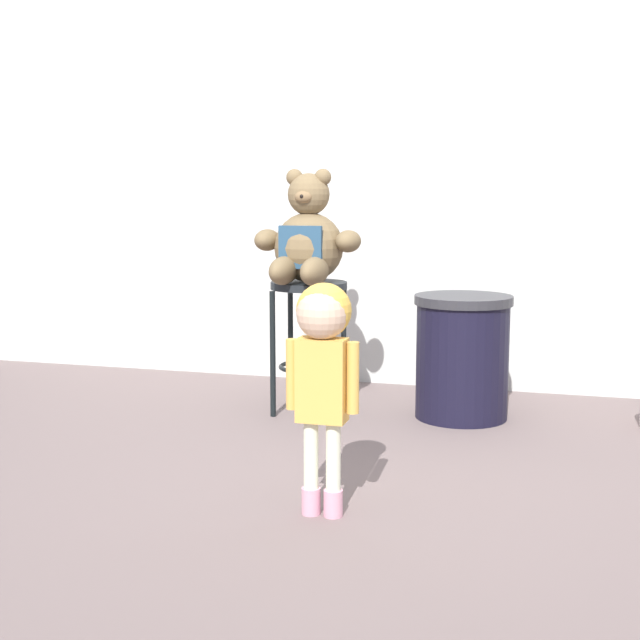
# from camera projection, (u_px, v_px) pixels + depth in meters

# --- Properties ---
(ground_plane) EXTENTS (24.00, 24.00, 0.00)m
(ground_plane) POSITION_uv_depth(u_px,v_px,m) (350.00, 484.00, 3.72)
(ground_plane) COLOR #71605F
(building_wall) EXTENTS (6.69, 0.30, 3.49)m
(building_wall) POSITION_uv_depth(u_px,v_px,m) (432.00, 113.00, 5.51)
(building_wall) COLOR silver
(building_wall) RESTS_ON ground_plane
(bar_stool_with_teddy) EXTENTS (0.43, 0.43, 0.75)m
(bar_stool_with_teddy) POSITION_uv_depth(u_px,v_px,m) (309.00, 318.00, 4.89)
(bar_stool_with_teddy) COLOR black
(bar_stool_with_teddy) RESTS_ON ground_plane
(teddy_bear) EXTENTS (0.61, 0.54, 0.63)m
(teddy_bear) POSITION_uv_depth(u_px,v_px,m) (307.00, 242.00, 4.79)
(teddy_bear) COLOR brown
(teddy_bear) RESTS_ON bar_stool_with_teddy
(child_walking) EXTENTS (0.29, 0.23, 0.91)m
(child_walking) POSITION_uv_depth(u_px,v_px,m) (323.00, 348.00, 3.28)
(child_walking) COLOR #D595AA
(child_walking) RESTS_ON ground_plane
(trash_bin) EXTENTS (0.54, 0.54, 0.69)m
(trash_bin) POSITION_uv_depth(u_px,v_px,m) (462.00, 356.00, 4.79)
(trash_bin) COLOR black
(trash_bin) RESTS_ON ground_plane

